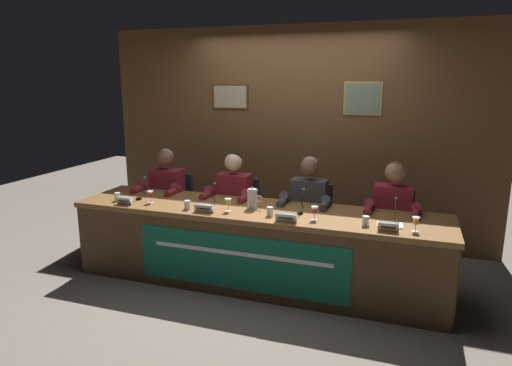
# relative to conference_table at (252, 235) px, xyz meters

# --- Properties ---
(ground_plane) EXTENTS (12.00, 12.00, 0.00)m
(ground_plane) POSITION_rel_conference_table_xyz_m (0.00, 0.12, -0.52)
(ground_plane) COLOR #70665B
(wall_back_panelled) EXTENTS (4.82, 0.14, 2.60)m
(wall_back_panelled) POSITION_rel_conference_table_xyz_m (0.00, 1.54, 0.78)
(wall_back_panelled) COLOR brown
(wall_back_panelled) RESTS_ON ground_plane
(conference_table) EXTENTS (3.62, 0.82, 0.76)m
(conference_table) POSITION_rel_conference_table_xyz_m (0.00, 0.00, 0.00)
(conference_table) COLOR brown
(conference_table) RESTS_ON ground_plane
(chair_far_left) EXTENTS (0.44, 0.44, 0.89)m
(chair_far_left) POSITION_rel_conference_table_xyz_m (-1.24, 0.71, -0.10)
(chair_far_left) COLOR black
(chair_far_left) RESTS_ON ground_plane
(panelist_far_left) EXTENTS (0.51, 0.48, 1.21)m
(panelist_far_left) POSITION_rel_conference_table_xyz_m (-1.24, 0.51, 0.18)
(panelist_far_left) COLOR black
(panelist_far_left) RESTS_ON ground_plane
(nameplate_far_left) EXTENTS (0.17, 0.06, 0.08)m
(nameplate_far_left) POSITION_rel_conference_table_xyz_m (-1.28, -0.18, 0.28)
(nameplate_far_left) COLOR white
(nameplate_far_left) RESTS_ON conference_table
(juice_glass_far_left) EXTENTS (0.06, 0.06, 0.12)m
(juice_glass_far_left) POSITION_rel_conference_table_xyz_m (-1.06, -0.05, 0.32)
(juice_glass_far_left) COLOR white
(juice_glass_far_left) RESTS_ON conference_table
(water_cup_far_left) EXTENTS (0.06, 0.06, 0.08)m
(water_cup_far_left) POSITION_rel_conference_table_xyz_m (-1.43, -0.09, 0.27)
(water_cup_far_left) COLOR silver
(water_cup_far_left) RESTS_ON conference_table
(microphone_far_left) EXTENTS (0.06, 0.17, 0.22)m
(microphone_far_left) POSITION_rel_conference_table_xyz_m (-1.25, 0.06, 0.31)
(microphone_far_left) COLOR black
(microphone_far_left) RESTS_ON conference_table
(chair_center_left) EXTENTS (0.44, 0.44, 0.89)m
(chair_center_left) POSITION_rel_conference_table_xyz_m (-0.41, 0.71, -0.10)
(chair_center_left) COLOR black
(chair_center_left) RESTS_ON ground_plane
(panelist_center_left) EXTENTS (0.51, 0.48, 1.21)m
(panelist_center_left) POSITION_rel_conference_table_xyz_m (-0.41, 0.51, 0.18)
(panelist_center_left) COLOR black
(panelist_center_left) RESTS_ON ground_plane
(nameplate_center_left) EXTENTS (0.19, 0.06, 0.08)m
(nameplate_center_left) POSITION_rel_conference_table_xyz_m (-0.41, -0.17, 0.28)
(nameplate_center_left) COLOR white
(nameplate_center_left) RESTS_ON conference_table
(juice_glass_center_left) EXTENTS (0.06, 0.06, 0.12)m
(juice_glass_center_left) POSITION_rel_conference_table_xyz_m (-0.21, -0.07, 0.32)
(juice_glass_center_left) COLOR white
(juice_glass_center_left) RESTS_ON conference_table
(water_cup_center_left) EXTENTS (0.06, 0.06, 0.08)m
(water_cup_center_left) POSITION_rel_conference_table_xyz_m (-0.61, -0.13, 0.27)
(water_cup_center_left) COLOR silver
(water_cup_center_left) RESTS_ON conference_table
(microphone_center_left) EXTENTS (0.06, 0.17, 0.22)m
(microphone_center_left) POSITION_rel_conference_table_xyz_m (-0.44, 0.05, 0.31)
(microphone_center_left) COLOR black
(microphone_center_left) RESTS_ON conference_table
(chair_center_right) EXTENTS (0.44, 0.44, 0.89)m
(chair_center_right) POSITION_rel_conference_table_xyz_m (0.41, 0.71, -0.10)
(chair_center_right) COLOR black
(chair_center_right) RESTS_ON ground_plane
(panelist_center_right) EXTENTS (0.51, 0.48, 1.21)m
(panelist_center_right) POSITION_rel_conference_table_xyz_m (0.41, 0.51, 0.18)
(panelist_center_right) COLOR black
(panelist_center_right) RESTS_ON ground_plane
(nameplate_center_right) EXTENTS (0.19, 0.06, 0.08)m
(nameplate_center_right) POSITION_rel_conference_table_xyz_m (0.39, -0.20, 0.28)
(nameplate_center_right) COLOR white
(nameplate_center_right) RESTS_ON conference_table
(juice_glass_center_right) EXTENTS (0.06, 0.06, 0.12)m
(juice_glass_center_right) POSITION_rel_conference_table_xyz_m (0.61, -0.07, 0.32)
(juice_glass_center_right) COLOR white
(juice_glass_center_right) RESTS_ON conference_table
(water_cup_center_right) EXTENTS (0.06, 0.06, 0.08)m
(water_cup_center_right) POSITION_rel_conference_table_xyz_m (0.20, -0.08, 0.27)
(water_cup_center_right) COLOR silver
(water_cup_center_right) RESTS_ON conference_table
(microphone_center_right) EXTENTS (0.06, 0.17, 0.22)m
(microphone_center_right) POSITION_rel_conference_table_xyz_m (0.45, 0.11, 0.31)
(microphone_center_right) COLOR black
(microphone_center_right) RESTS_ON conference_table
(chair_far_right) EXTENTS (0.44, 0.44, 0.89)m
(chair_far_right) POSITION_rel_conference_table_xyz_m (1.24, 0.71, -0.10)
(chair_far_right) COLOR black
(chair_far_right) RESTS_ON ground_plane
(panelist_far_right) EXTENTS (0.51, 0.48, 1.21)m
(panelist_far_right) POSITION_rel_conference_table_xyz_m (1.24, 0.51, 0.18)
(panelist_far_right) COLOR black
(panelist_far_right) RESTS_ON ground_plane
(nameplate_far_right) EXTENTS (0.17, 0.06, 0.08)m
(nameplate_far_right) POSITION_rel_conference_table_xyz_m (1.24, -0.17, 0.28)
(nameplate_far_right) COLOR white
(nameplate_far_right) RESTS_ON conference_table
(juice_glass_far_right) EXTENTS (0.06, 0.06, 0.12)m
(juice_glass_far_right) POSITION_rel_conference_table_xyz_m (1.45, -0.11, 0.32)
(juice_glass_far_right) COLOR white
(juice_glass_far_right) RESTS_ON conference_table
(water_cup_far_right) EXTENTS (0.06, 0.06, 0.08)m
(water_cup_far_right) POSITION_rel_conference_table_xyz_m (1.05, -0.08, 0.27)
(water_cup_far_right) COLOR silver
(water_cup_far_right) RESTS_ON conference_table
(microphone_far_right) EXTENTS (0.06, 0.17, 0.22)m
(microphone_far_right) POSITION_rel_conference_table_xyz_m (1.28, 0.05, 0.31)
(microphone_far_right) COLOR black
(microphone_far_right) RESTS_ON conference_table
(water_pitcher_central) EXTENTS (0.15, 0.10, 0.21)m
(water_pitcher_central) POSITION_rel_conference_table_xyz_m (-0.03, 0.11, 0.33)
(water_pitcher_central) COLOR silver
(water_pitcher_central) RESTS_ON conference_table
(document_stack_far_right) EXTENTS (0.22, 0.17, 0.01)m
(document_stack_far_right) POSITION_rel_conference_table_xyz_m (1.25, -0.01, 0.24)
(document_stack_far_right) COLOR white
(document_stack_far_right) RESTS_ON conference_table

